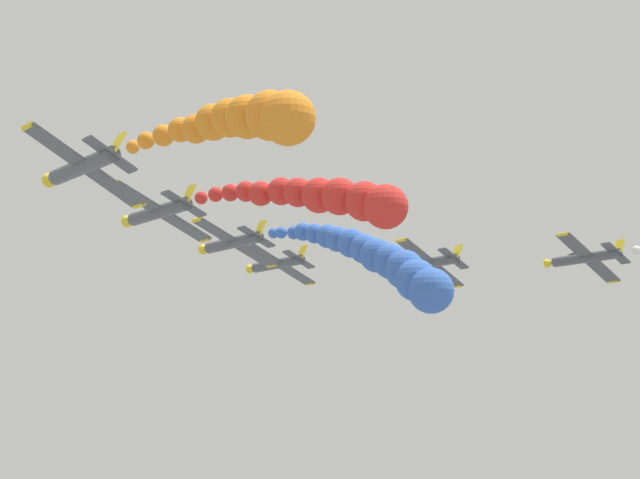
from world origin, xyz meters
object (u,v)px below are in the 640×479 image
object	(u,v)px
airplane_left_inner	(232,243)
airplane_left_outer	(158,212)
airplane_trailing	(82,166)
airplane_right_outer	(585,258)
airplane_right_inner	(427,263)
airplane_lead	(277,264)

from	to	relation	value
airplane_left_inner	airplane_left_outer	distance (m)	17.73
airplane_trailing	airplane_right_outer	bearing A→B (deg)	10.44
airplane_right_outer	airplane_left_outer	bearing A→B (deg)	-179.45
airplane_left_inner	airplane_right_inner	distance (m)	25.13
airplane_left_outer	airplane_right_outer	xyz separation A→B (m)	(52.44, 0.50, 0.62)
airplane_lead	airplane_trailing	distance (m)	51.45
airplane_left_inner	airplane_right_inner	size ratio (longest dim) A/B	1.00
airplane_lead	airplane_trailing	xyz separation A→B (m)	(-38.76, -33.83, -0.14)
airplane_lead	airplane_right_inner	world-z (taller)	airplane_right_inner
airplane_left_outer	airplane_trailing	distance (m)	16.41
airplane_right_inner	airplane_trailing	size ratio (longest dim) A/B	1.00
airplane_lead	airplane_left_outer	world-z (taller)	airplane_lead
airplane_lead	airplane_right_outer	xyz separation A→B (m)	(25.52, -21.98, 0.31)
airplane_lead	airplane_left_inner	xyz separation A→B (m)	(-12.99, -11.53, -0.22)
airplane_lead	airplane_right_outer	world-z (taller)	airplane_right_outer
airplane_right_inner	airplane_lead	bearing A→B (deg)	137.04
airplane_right_outer	airplane_trailing	bearing A→B (deg)	-169.56
airplane_right_inner	airplane_left_outer	world-z (taller)	airplane_right_inner
airplane_right_outer	airplane_lead	bearing A→B (deg)	139.25
airplane_right_inner	airplane_left_outer	bearing A→B (deg)	-164.03
airplane_right_inner	airplane_left_outer	size ratio (longest dim) A/B	1.00
airplane_right_inner	airplane_trailing	bearing A→B (deg)	-156.12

